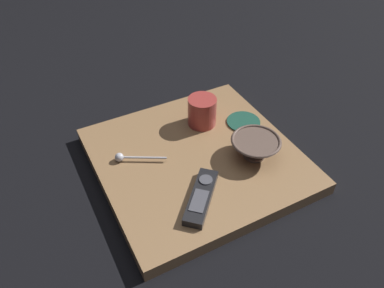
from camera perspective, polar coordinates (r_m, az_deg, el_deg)
ground_plane at (r=1.07m, az=0.68°, el=-3.11°), size 6.00×6.00×0.00m
table at (r=1.06m, az=0.68°, el=-2.37°), size 0.53×0.52×0.04m
cereal_bowl at (r=1.03m, az=9.52°, el=-0.38°), size 0.14×0.14×0.06m
coffee_mug at (r=1.12m, az=1.52°, el=4.93°), size 0.08×0.08×0.09m
teaspoon at (r=1.04m, az=-10.05°, el=-1.99°), size 0.13×0.08×0.02m
tv_remote_near at (r=0.93m, az=1.39°, el=-7.94°), size 0.15×0.16×0.02m
drink_coaster at (r=1.16m, az=7.76°, el=3.33°), size 0.10×0.10×0.01m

